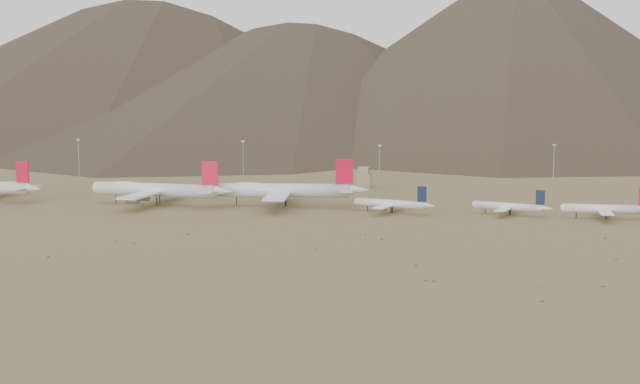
% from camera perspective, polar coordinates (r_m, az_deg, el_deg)
% --- Properties ---
extents(ground, '(3000.00, 3000.00, 0.00)m').
position_cam_1_polar(ground, '(406.75, -4.36, -1.62)').
color(ground, olive).
rests_on(ground, ground).
extents(mountain_ridge, '(4400.00, 1000.00, 300.00)m').
position_cam_1_polar(mountain_ridge, '(1291.89, 7.81, 11.13)').
color(mountain_ridge, '#4A3A2C').
rests_on(mountain_ridge, ground).
extents(widebody_centre, '(76.48, 58.77, 22.70)m').
position_cam_1_polar(widebody_centre, '(450.26, -10.43, 0.16)').
color(widebody_centre, silver).
rests_on(widebody_centre, ground).
extents(widebody_east, '(78.56, 61.29, 23.49)m').
position_cam_1_polar(widebody_east, '(438.71, -2.35, 0.12)').
color(widebody_east, silver).
rests_on(widebody_east, ground).
extents(narrowbody_a, '(39.91, 29.41, 13.42)m').
position_cam_1_polar(narrowbody_a, '(419.10, 4.67, -0.75)').
color(narrowbody_a, silver).
rests_on(narrowbody_a, ground).
extents(narrowbody_b, '(37.21, 27.42, 12.51)m').
position_cam_1_polar(narrowbody_b, '(419.86, 12.10, -0.92)').
color(narrowbody_b, silver).
rests_on(narrowbody_b, ground).
extents(narrowbody_c, '(42.95, 30.78, 14.17)m').
position_cam_1_polar(narrowbody_c, '(420.26, 17.93, -1.03)').
color(narrowbody_c, silver).
rests_on(narrowbody_c, ground).
extents(control_tower, '(8.00, 8.00, 12.00)m').
position_cam_1_polar(control_tower, '(514.66, 2.83, 0.87)').
color(control_tower, gray).
rests_on(control_tower, ground).
extents(mast_far_west, '(2.00, 0.60, 25.70)m').
position_cam_1_polar(mast_far_west, '(566.90, -15.18, 2.13)').
color(mast_far_west, gray).
rests_on(mast_far_west, ground).
extents(mast_west, '(2.00, 0.60, 25.70)m').
position_cam_1_polar(mast_west, '(536.24, -4.94, 2.07)').
color(mast_west, gray).
rests_on(mast_west, ground).
extents(mast_centre, '(2.00, 0.60, 25.70)m').
position_cam_1_polar(mast_centre, '(501.52, 3.84, 1.72)').
color(mast_centre, gray).
rests_on(mast_centre, ground).
extents(mast_east, '(2.00, 0.60, 25.70)m').
position_cam_1_polar(mast_east, '(523.57, 14.73, 1.73)').
color(mast_east, gray).
rests_on(mast_east, ground).
extents(desert_scrub, '(369.13, 150.53, 0.92)m').
position_cam_1_polar(desert_scrub, '(313.82, -1.96, -4.22)').
color(desert_scrub, olive).
rests_on(desert_scrub, ground).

